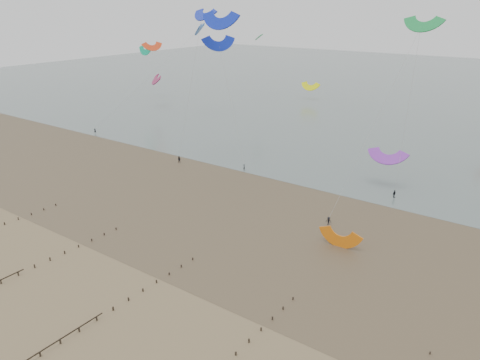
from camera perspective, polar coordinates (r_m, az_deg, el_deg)
name	(u,v)px	position (r m, az deg, el deg)	size (l,w,h in m)	color
ground	(116,287)	(70.30, -14.92, -12.48)	(500.00, 500.00, 0.00)	brown
sea_and_shore	(236,202)	(94.78, -0.55, -2.69)	(500.00, 665.00, 0.03)	#475654
kitesurfer_lead	(244,167)	(112.35, 0.51, 1.55)	(0.56, 0.37, 1.54)	black
kitesurfers	(393,203)	(96.82, 18.14, -2.72)	(145.70, 27.09, 1.82)	black
grounded_kite	(339,247)	(79.76, 12.00, -7.96)	(6.25, 3.27, 4.76)	orange
kites_airborne	(333,60)	(137.25, 11.31, 14.18)	(266.83, 116.65, 46.43)	red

